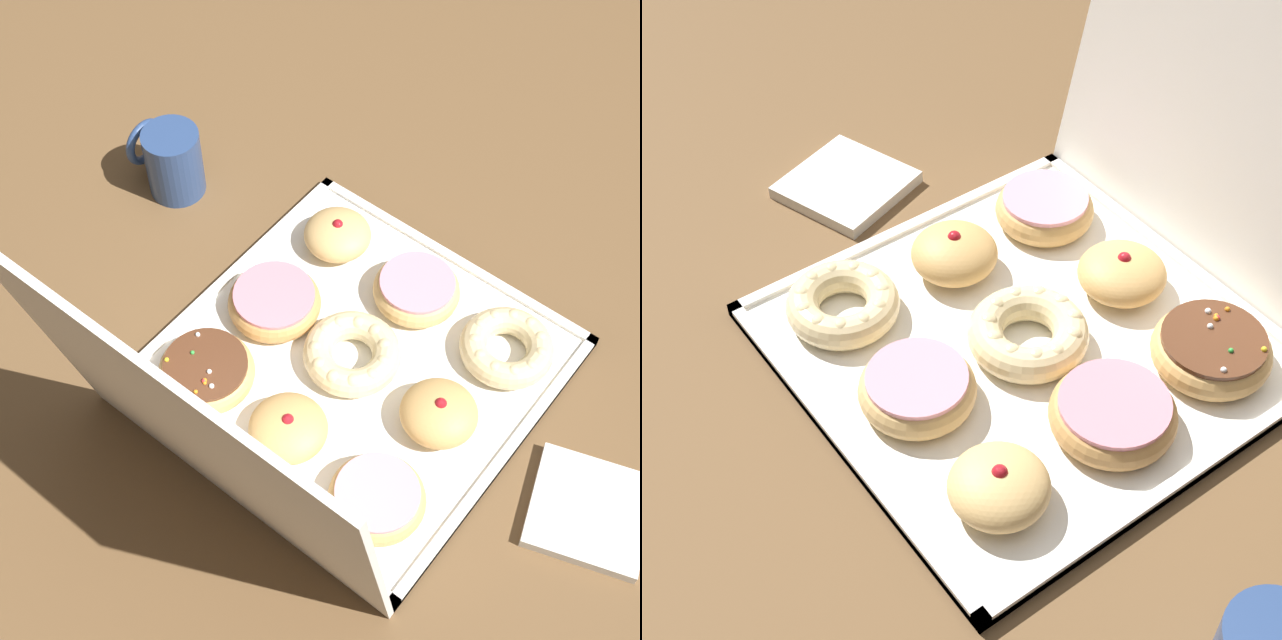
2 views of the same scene
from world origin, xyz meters
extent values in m
plane|color=brown|center=(0.00, 0.00, 0.00)|extent=(3.00, 3.00, 0.00)
cube|color=white|center=(0.00, 0.00, 0.01)|extent=(0.42, 0.42, 0.01)
cube|color=white|center=(0.00, -0.20, 0.01)|extent=(0.42, 0.01, 0.01)
cube|color=white|center=(0.00, 0.20, 0.01)|extent=(0.42, 0.01, 0.01)
cube|color=white|center=(-0.20, 0.00, 0.01)|extent=(0.01, 0.42, 0.01)
cube|color=white|center=(0.20, 0.00, 0.01)|extent=(0.01, 0.42, 0.01)
cube|color=white|center=(0.00, 0.25, 0.19)|extent=(0.42, 0.08, 0.38)
torus|color=beige|center=(-0.13, -0.12, 0.03)|extent=(0.11, 0.11, 0.03)
sphere|color=beige|center=(-0.09, -0.12, 0.04)|extent=(0.02, 0.02, 0.02)
sphere|color=beige|center=(-0.10, -0.10, 0.04)|extent=(0.02, 0.02, 0.02)
sphere|color=beige|center=(-0.12, -0.09, 0.04)|extent=(0.02, 0.02, 0.02)
sphere|color=beige|center=(-0.14, -0.08, 0.04)|extent=(0.02, 0.02, 0.02)
sphere|color=beige|center=(-0.16, -0.09, 0.04)|extent=(0.02, 0.02, 0.02)
sphere|color=beige|center=(-0.17, -0.11, 0.04)|extent=(0.02, 0.02, 0.02)
sphere|color=beige|center=(-0.17, -0.13, 0.04)|extent=(0.02, 0.02, 0.02)
sphere|color=beige|center=(-0.16, -0.15, 0.04)|extent=(0.02, 0.02, 0.02)
sphere|color=beige|center=(-0.14, -0.16, 0.04)|extent=(0.02, 0.02, 0.02)
sphere|color=beige|center=(-0.12, -0.16, 0.04)|extent=(0.02, 0.02, 0.02)
sphere|color=beige|center=(-0.10, -0.14, 0.04)|extent=(0.02, 0.02, 0.02)
torus|color=#E5B770|center=(0.00, -0.12, 0.03)|extent=(0.11, 0.11, 0.03)
cylinder|color=pink|center=(0.00, -0.12, 0.04)|extent=(0.09, 0.09, 0.01)
ellipsoid|color=#E5B770|center=(0.13, -0.13, 0.03)|extent=(0.09, 0.09, 0.04)
sphere|color=#B21923|center=(0.13, -0.13, 0.05)|extent=(0.01, 0.01, 0.01)
ellipsoid|color=tan|center=(-0.12, 0.01, 0.03)|extent=(0.09, 0.09, 0.05)
sphere|color=#B21923|center=(-0.12, 0.01, 0.06)|extent=(0.01, 0.01, 0.01)
torus|color=beige|center=(0.01, 0.00, 0.03)|extent=(0.12, 0.12, 0.03)
sphere|color=beige|center=(0.05, 0.00, 0.04)|extent=(0.02, 0.02, 0.02)
sphere|color=beige|center=(0.04, 0.03, 0.04)|extent=(0.02, 0.02, 0.02)
sphere|color=beige|center=(0.02, 0.04, 0.04)|extent=(0.02, 0.02, 0.02)
sphere|color=beige|center=(0.00, 0.04, 0.04)|extent=(0.02, 0.02, 0.02)
sphere|color=beige|center=(-0.02, 0.03, 0.04)|extent=(0.02, 0.02, 0.02)
sphere|color=beige|center=(-0.03, 0.01, 0.04)|extent=(0.02, 0.02, 0.02)
sphere|color=beige|center=(-0.03, -0.01, 0.04)|extent=(0.02, 0.02, 0.02)
sphere|color=beige|center=(-0.02, -0.03, 0.04)|extent=(0.02, 0.02, 0.02)
sphere|color=beige|center=(0.00, -0.04, 0.04)|extent=(0.02, 0.02, 0.02)
sphere|color=beige|center=(0.02, -0.03, 0.04)|extent=(0.02, 0.02, 0.02)
sphere|color=beige|center=(0.04, -0.02, 0.04)|extent=(0.02, 0.02, 0.02)
torus|color=tan|center=(0.13, 0.00, 0.03)|extent=(0.11, 0.11, 0.03)
cylinder|color=pink|center=(0.13, 0.00, 0.04)|extent=(0.10, 0.10, 0.01)
torus|color=tan|center=(-0.13, 0.13, 0.03)|extent=(0.11, 0.11, 0.03)
cylinder|color=pink|center=(-0.13, 0.13, 0.04)|extent=(0.09, 0.09, 0.01)
ellipsoid|color=tan|center=(0.00, 0.12, 0.03)|extent=(0.09, 0.09, 0.04)
sphere|color=#B21923|center=(0.00, 0.12, 0.05)|extent=(0.01, 0.01, 0.01)
torus|color=tan|center=(0.12, 0.12, 0.03)|extent=(0.11, 0.11, 0.03)
cylinder|color=#59331E|center=(0.12, 0.12, 0.04)|extent=(0.10, 0.10, 0.01)
sphere|color=white|center=(0.16, 0.10, 0.05)|extent=(0.01, 0.01, 0.01)
sphere|color=red|center=(0.11, 0.14, 0.05)|extent=(0.01, 0.01, 0.01)
sphere|color=white|center=(0.10, 0.14, 0.05)|extent=(0.01, 0.01, 0.01)
sphere|color=orange|center=(0.11, 0.15, 0.05)|extent=(0.00, 0.00, 0.00)
sphere|color=yellow|center=(0.16, 0.15, 0.05)|extent=(0.01, 0.01, 0.01)
sphere|color=white|center=(0.11, 0.13, 0.05)|extent=(0.01, 0.01, 0.01)
sphere|color=green|center=(0.14, 0.12, 0.05)|extent=(0.01, 0.01, 0.01)
sphere|color=orange|center=(0.11, 0.14, 0.05)|extent=(0.01, 0.01, 0.01)
sphere|color=orange|center=(0.11, 0.16, 0.05)|extent=(0.01, 0.01, 0.01)
cube|color=white|center=(-0.31, -0.01, 0.01)|extent=(0.16, 0.16, 0.01)
camera|label=1|loc=(-0.35, 0.50, 1.00)|focal=54.70mm
camera|label=2|loc=(0.48, -0.42, 0.71)|focal=54.98mm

